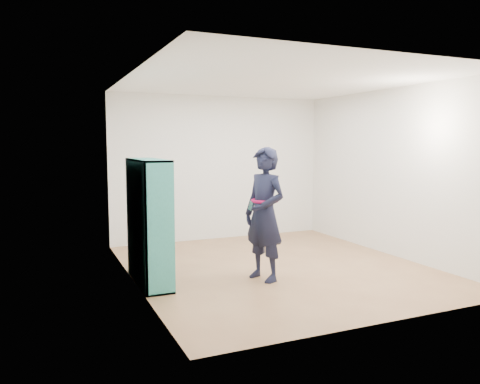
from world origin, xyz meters
name	(u,v)px	position (x,y,z in m)	size (l,w,h in m)	color
floor	(277,267)	(0.00, 0.00, 0.00)	(4.50, 4.50, 0.00)	#906341
ceiling	(279,81)	(0.00, 0.00, 2.60)	(4.50, 4.50, 0.00)	white
wall_left	(134,181)	(-2.00, 0.00, 1.30)	(0.02, 4.50, 2.60)	white
wall_right	(391,172)	(2.00, 0.00, 1.30)	(0.02, 4.50, 2.60)	white
wall_back	(220,168)	(0.00, 2.25, 1.30)	(4.00, 0.02, 2.60)	white
wall_front	(390,191)	(0.00, -2.25, 1.30)	(4.00, 0.02, 2.60)	white
bookshelf	(147,223)	(-1.84, 0.00, 0.76)	(0.34, 1.17, 1.56)	teal
person	(265,214)	(-0.44, -0.46, 0.86)	(0.59, 0.72, 1.71)	black
smartphone	(251,206)	(-0.61, -0.42, 0.97)	(0.04, 0.10, 0.13)	silver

